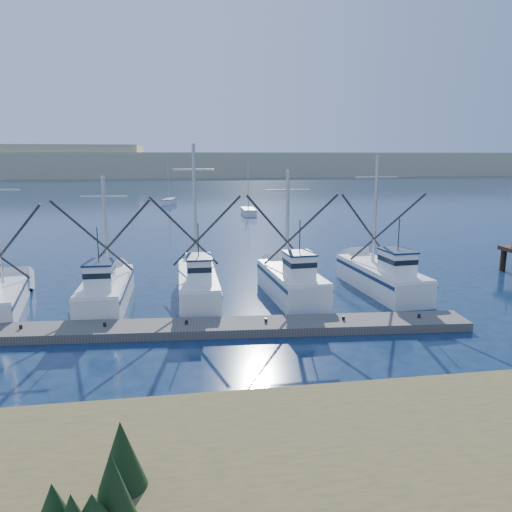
# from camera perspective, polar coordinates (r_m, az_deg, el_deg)

# --- Properties ---
(ground) EXTENTS (500.00, 500.00, 0.00)m
(ground) POSITION_cam_1_polar(r_m,az_deg,el_deg) (21.80, 8.39, -12.27)
(ground) COLOR #0C2035
(ground) RESTS_ON ground
(floating_dock) EXTENTS (32.81, 4.73, 0.44)m
(floating_dock) POSITION_cam_1_polar(r_m,az_deg,el_deg) (25.65, -12.45, -8.20)
(floating_dock) COLOR #595550
(floating_dock) RESTS_ON ground
(dune_ridge) EXTENTS (360.00, 60.00, 10.00)m
(dune_ridge) POSITION_cam_1_polar(r_m,az_deg,el_deg) (229.10, -7.85, 10.35)
(dune_ridge) COLOR tan
(dune_ridge) RESTS_ON ground
(trawler_fleet) EXTENTS (32.41, 9.34, 9.47)m
(trawler_fleet) POSITION_cam_1_polar(r_m,az_deg,el_deg) (30.48, -11.54, -3.49)
(trawler_fleet) COLOR white
(trawler_fleet) RESTS_ON ground
(sailboat_near) EXTENTS (1.83, 5.17, 8.10)m
(sailboat_near) POSITION_cam_1_polar(r_m,az_deg,el_deg) (74.76, -0.86, 5.09)
(sailboat_near) COLOR white
(sailboat_near) RESTS_ON ground
(sailboat_far) EXTENTS (2.78, 5.48, 8.10)m
(sailboat_far) POSITION_cam_1_polar(r_m,az_deg,el_deg) (93.04, -9.91, 6.16)
(sailboat_far) COLOR white
(sailboat_far) RESTS_ON ground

